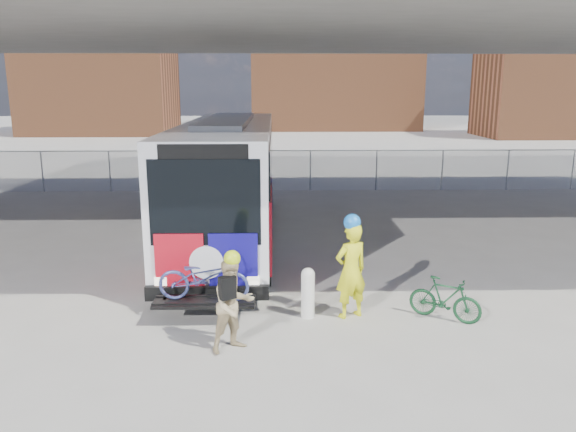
{
  "coord_description": "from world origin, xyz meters",
  "views": [
    {
      "loc": [
        -0.58,
        -13.1,
        4.59
      ],
      "look_at": [
        -0.28,
        -0.1,
        1.6
      ],
      "focal_mm": 35.0,
      "sensor_mm": 36.0,
      "label": 1
    }
  ],
  "objects_px": {
    "bike_parked": "(445,299)",
    "cyclist_tan": "(233,304)",
    "bollard": "(308,291)",
    "bus": "(229,170)",
    "cyclist_hivis": "(351,268)"
  },
  "relations": [
    {
      "from": "bike_parked",
      "to": "cyclist_tan",
      "type": "bearing_deg",
      "value": 138.55
    },
    {
      "from": "bollard",
      "to": "cyclist_tan",
      "type": "xyz_separation_m",
      "value": [
        -1.41,
        -1.44,
        0.31
      ]
    },
    {
      "from": "bus",
      "to": "cyclist_hivis",
      "type": "height_order",
      "value": "bus"
    },
    {
      "from": "bollard",
      "to": "bike_parked",
      "type": "relative_size",
      "value": 0.71
    },
    {
      "from": "bollard",
      "to": "bike_parked",
      "type": "bearing_deg",
      "value": -4.09
    },
    {
      "from": "cyclist_hivis",
      "to": "cyclist_tan",
      "type": "distance_m",
      "value": 2.69
    },
    {
      "from": "cyclist_hivis",
      "to": "cyclist_tan",
      "type": "relative_size",
      "value": 1.17
    },
    {
      "from": "bus",
      "to": "cyclist_hivis",
      "type": "relative_size",
      "value": 6.0
    },
    {
      "from": "cyclist_tan",
      "to": "cyclist_hivis",
      "type": "bearing_deg",
      "value": 0.12
    },
    {
      "from": "cyclist_hivis",
      "to": "cyclist_tan",
      "type": "xyz_separation_m",
      "value": [
        -2.27,
        -1.44,
        -0.17
      ]
    },
    {
      "from": "cyclist_tan",
      "to": "bike_parked",
      "type": "distance_m",
      "value": 4.36
    },
    {
      "from": "bus",
      "to": "bike_parked",
      "type": "relative_size",
      "value": 8.82
    },
    {
      "from": "bus",
      "to": "bike_parked",
      "type": "height_order",
      "value": "bus"
    },
    {
      "from": "bus",
      "to": "bollard",
      "type": "relative_size",
      "value": 12.34
    },
    {
      "from": "bollard",
      "to": "cyclist_tan",
      "type": "bearing_deg",
      "value": -134.39
    }
  ]
}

